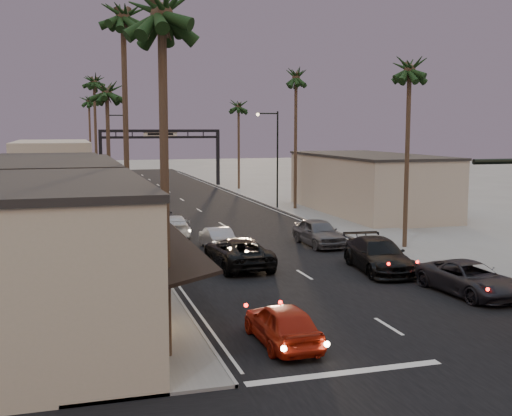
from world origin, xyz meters
TOP-DOWN VIEW (x-y plane):
  - ground at (0.00, 40.00)m, footprint 200.00×200.00m
  - road at (0.00, 45.00)m, footprint 14.00×120.00m
  - sidewalk_left at (-9.50, 52.00)m, footprint 5.00×92.00m
  - sidewalk_right at (9.50, 52.00)m, footprint 5.00×92.00m
  - storefront_near at (-13.00, 12.00)m, footprint 8.00×12.00m
  - storefront_mid at (-13.00, 26.00)m, footprint 8.00×14.00m
  - storefront_far at (-13.00, 42.00)m, footprint 8.00×16.00m
  - storefront_dist at (-13.00, 65.00)m, footprint 8.00×20.00m
  - building_right at (14.00, 40.00)m, footprint 8.00×18.00m
  - arch at (0.00, 70.00)m, footprint 15.20×0.40m
  - streetlight_right at (6.92, 45.00)m, footprint 2.13×0.30m
  - streetlight_left at (-6.92, 58.00)m, footprint 2.13×0.30m
  - palm_lb at (-8.60, 22.00)m, footprint 3.20×3.20m
  - palm_lc at (-8.60, 36.00)m, footprint 3.20×3.20m
  - palm_ld at (-8.60, 55.00)m, footprint 3.20×3.20m
  - palm_ra at (8.60, 24.00)m, footprint 3.20×3.20m
  - palm_rb at (8.60, 44.00)m, footprint 3.20×3.20m
  - palm_rc at (8.60, 64.00)m, footprint 3.20×3.20m
  - palm_far at (-8.30, 78.00)m, footprint 3.20×3.20m
  - oncoming_red at (-4.54, 9.26)m, footprint 1.84×4.43m
  - oncoming_pickup at (-2.80, 21.78)m, footprint 2.91×5.98m
  - oncoming_silver at (-2.71, 27.28)m, footprint 1.49×4.24m
  - oncoming_white at (-4.52, 32.78)m, footprint 2.35×5.13m
  - oncoming_dgrey at (-4.52, 38.28)m, footprint 2.02×4.16m
  - oncoming_grey_far at (-2.78, 53.14)m, footprint 1.64×4.49m
  - curbside_near at (5.77, 13.21)m, footprint 2.91×5.55m
  - curbside_black at (4.04, 18.71)m, footprint 3.05×6.16m
  - curbside_grey at (3.80, 26.48)m, footprint 2.18×5.09m

SIDE VIEW (x-z plane):
  - ground at x=0.00m, z-range 0.00..0.00m
  - road at x=0.00m, z-range -0.01..0.01m
  - sidewalk_left at x=-9.50m, z-range 0.00..0.12m
  - sidewalk_right at x=9.50m, z-range 0.00..0.12m
  - oncoming_dgrey at x=-4.52m, z-range 0.00..1.37m
  - oncoming_silver at x=-2.71m, z-range 0.00..1.40m
  - oncoming_white at x=-4.52m, z-range 0.00..1.45m
  - oncoming_grey_far at x=-2.78m, z-range 0.00..1.47m
  - curbside_near at x=5.77m, z-range 0.00..1.49m
  - oncoming_red at x=-4.54m, z-range 0.00..1.50m
  - oncoming_pickup at x=-2.80m, z-range 0.00..1.64m
  - curbside_grey at x=3.80m, z-range 0.00..1.71m
  - curbside_black at x=4.04m, z-range 0.00..1.72m
  - storefront_far at x=-13.00m, z-range 0.00..5.00m
  - building_right at x=14.00m, z-range 0.00..5.00m
  - storefront_near at x=-13.00m, z-range 0.00..5.50m
  - storefront_mid at x=-13.00m, z-range 0.00..5.50m
  - storefront_dist at x=-13.00m, z-range 0.00..6.00m
  - streetlight_right at x=6.92m, z-range 0.83..9.83m
  - streetlight_left at x=-6.92m, z-range 0.83..9.83m
  - arch at x=0.00m, z-range 1.90..9.17m
  - palm_lc at x=-8.60m, z-range 4.37..16.57m
  - palm_rc at x=8.60m, z-range 4.37..16.57m
  - palm_ra at x=8.60m, z-range 4.84..18.04m
  - palm_far at x=-8.30m, z-range 4.84..18.04m
  - palm_ld at x=-8.60m, z-range 5.32..19.52m
  - palm_rb at x=8.60m, z-range 5.32..19.52m
  - palm_lb at x=-8.60m, z-range 5.79..20.99m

